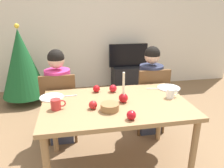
{
  "coord_description": "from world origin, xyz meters",
  "views": [
    {
      "loc": [
        -0.39,
        -1.85,
        1.61
      ],
      "look_at": [
        0.0,
        0.2,
        0.87
      ],
      "focal_mm": 34.45,
      "sensor_mm": 36.0,
      "label": 1
    }
  ],
  "objects_px": {
    "person_right_child": "(150,92)",
    "plate_left": "(52,97)",
    "person_left_child": "(59,98)",
    "apple_near_candle": "(96,89)",
    "apple_by_left_plate": "(93,105)",
    "chair_right": "(151,97)",
    "mug_left": "(56,104)",
    "christmas_tree": "(22,63)",
    "bowl_walnuts": "(110,107)",
    "plate_right": "(169,88)",
    "apple_by_right_mug": "(113,88)",
    "tv": "(128,55)",
    "chair_left": "(60,104)",
    "dining_table": "(116,110)",
    "candle_centerpiece": "(123,96)",
    "tv_stand": "(128,77)",
    "apple_far_edge": "(131,115)",
    "mug_right": "(171,93)"
  },
  "relations": [
    {
      "from": "person_left_child",
      "to": "apple_by_left_plate",
      "type": "relative_size",
      "value": 15.2
    },
    {
      "from": "bowl_walnuts",
      "to": "apple_by_right_mug",
      "type": "bearing_deg",
      "value": 75.46
    },
    {
      "from": "tv",
      "to": "mug_right",
      "type": "xyz_separation_m",
      "value": [
        -0.16,
        -2.29,
        0.09
      ]
    },
    {
      "from": "bowl_walnuts",
      "to": "apple_by_left_plate",
      "type": "distance_m",
      "value": 0.16
    },
    {
      "from": "chair_right",
      "to": "bowl_walnuts",
      "type": "height_order",
      "value": "chair_right"
    },
    {
      "from": "plate_right",
      "to": "plate_left",
      "type": "bearing_deg",
      "value": -178.45
    },
    {
      "from": "tv",
      "to": "apple_by_right_mug",
      "type": "height_order",
      "value": "tv"
    },
    {
      "from": "chair_right",
      "to": "christmas_tree",
      "type": "relative_size",
      "value": 0.65
    },
    {
      "from": "chair_left",
      "to": "apple_by_right_mug",
      "type": "relative_size",
      "value": 11.04
    },
    {
      "from": "christmas_tree",
      "to": "mug_right",
      "type": "height_order",
      "value": "christmas_tree"
    },
    {
      "from": "chair_right",
      "to": "dining_table",
      "type": "bearing_deg",
      "value": -134.28
    },
    {
      "from": "person_right_child",
      "to": "tv_stand",
      "type": "height_order",
      "value": "person_right_child"
    },
    {
      "from": "person_left_child",
      "to": "apple_by_right_mug",
      "type": "distance_m",
      "value": 0.73
    },
    {
      "from": "dining_table",
      "to": "person_left_child",
      "type": "distance_m",
      "value": 0.86
    },
    {
      "from": "plate_left",
      "to": "person_left_child",
      "type": "bearing_deg",
      "value": 83.6
    },
    {
      "from": "tv",
      "to": "plate_right",
      "type": "distance_m",
      "value": 2.03
    },
    {
      "from": "bowl_walnuts",
      "to": "apple_by_right_mug",
      "type": "xyz_separation_m",
      "value": [
        0.11,
        0.43,
        0.01
      ]
    },
    {
      "from": "apple_far_edge",
      "to": "dining_table",
      "type": "bearing_deg",
      "value": 99.1
    },
    {
      "from": "dining_table",
      "to": "plate_right",
      "type": "bearing_deg",
      "value": 21.96
    },
    {
      "from": "chair_left",
      "to": "bowl_walnuts",
      "type": "bearing_deg",
      "value": -57.49
    },
    {
      "from": "tv",
      "to": "chair_right",
      "type": "bearing_deg",
      "value": -94.67
    },
    {
      "from": "apple_by_left_plate",
      "to": "bowl_walnuts",
      "type": "bearing_deg",
      "value": -22.61
    },
    {
      "from": "person_right_child",
      "to": "plate_left",
      "type": "distance_m",
      "value": 1.29
    },
    {
      "from": "apple_by_left_plate",
      "to": "candle_centerpiece",
      "type": "bearing_deg",
      "value": 16.07
    },
    {
      "from": "mug_left",
      "to": "christmas_tree",
      "type": "bearing_deg",
      "value": 108.98
    },
    {
      "from": "apple_near_candle",
      "to": "plate_left",
      "type": "bearing_deg",
      "value": -171.16
    },
    {
      "from": "chair_right",
      "to": "christmas_tree",
      "type": "height_order",
      "value": "christmas_tree"
    },
    {
      "from": "person_right_child",
      "to": "christmas_tree",
      "type": "bearing_deg",
      "value": 144.26
    },
    {
      "from": "chair_left",
      "to": "mug_left",
      "type": "xyz_separation_m",
      "value": [
        0.02,
        -0.65,
        0.29
      ]
    },
    {
      "from": "chair_right",
      "to": "mug_right",
      "type": "bearing_deg",
      "value": -92.23
    },
    {
      "from": "person_right_child",
      "to": "plate_left",
      "type": "relative_size",
      "value": 4.94
    },
    {
      "from": "person_left_child",
      "to": "mug_right",
      "type": "distance_m",
      "value": 1.32
    },
    {
      "from": "apple_near_candle",
      "to": "apple_by_left_plate",
      "type": "xyz_separation_m",
      "value": [
        -0.08,
        -0.4,
        0.0
      ]
    },
    {
      "from": "christmas_tree",
      "to": "plate_left",
      "type": "bearing_deg",
      "value": -70.07
    },
    {
      "from": "chair_left",
      "to": "mug_left",
      "type": "height_order",
      "value": "chair_left"
    },
    {
      "from": "bowl_walnuts",
      "to": "apple_by_left_plate",
      "type": "height_order",
      "value": "apple_by_left_plate"
    },
    {
      "from": "plate_left",
      "to": "bowl_walnuts",
      "type": "bearing_deg",
      "value": -36.26
    },
    {
      "from": "mug_left",
      "to": "plate_right",
      "type": "bearing_deg",
      "value": 14.37
    },
    {
      "from": "dining_table",
      "to": "plate_left",
      "type": "distance_m",
      "value": 0.67
    },
    {
      "from": "christmas_tree",
      "to": "apple_by_left_plate",
      "type": "xyz_separation_m",
      "value": [
        1.01,
        -2.06,
        0.07
      ]
    },
    {
      "from": "person_right_child",
      "to": "candle_centerpiece",
      "type": "xyz_separation_m",
      "value": [
        -0.52,
        -0.65,
        0.24
      ]
    },
    {
      "from": "apple_far_edge",
      "to": "bowl_walnuts",
      "type": "bearing_deg",
      "value": 126.01
    },
    {
      "from": "plate_right",
      "to": "apple_by_right_mug",
      "type": "height_order",
      "value": "apple_by_right_mug"
    },
    {
      "from": "dining_table",
      "to": "candle_centerpiece",
      "type": "distance_m",
      "value": 0.16
    },
    {
      "from": "chair_right",
      "to": "apple_near_candle",
      "type": "bearing_deg",
      "value": -158.02
    },
    {
      "from": "plate_left",
      "to": "apple_by_left_plate",
      "type": "relative_size",
      "value": 3.08
    },
    {
      "from": "dining_table",
      "to": "tv_stand",
      "type": "bearing_deg",
      "value": 72.37
    },
    {
      "from": "christmas_tree",
      "to": "mug_left",
      "type": "bearing_deg",
      "value": -71.02
    },
    {
      "from": "dining_table",
      "to": "apple_by_right_mug",
      "type": "relative_size",
      "value": 17.17
    },
    {
      "from": "chair_right",
      "to": "mug_left",
      "type": "height_order",
      "value": "chair_right"
    }
  ]
}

